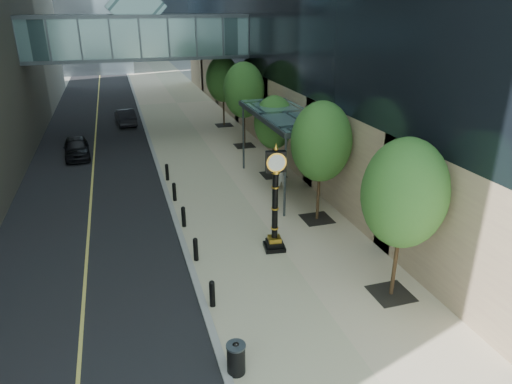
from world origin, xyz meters
TOP-DOWN VIEW (x-y plane):
  - ground at (0.00, 0.00)m, footprint 320.00×320.00m
  - road at (-7.00, 40.00)m, footprint 8.00×180.00m
  - sidewalk at (1.00, 40.00)m, footprint 8.00×180.00m
  - curb at (-3.00, 40.00)m, footprint 0.25×180.00m
  - skywalk at (-3.00, 28.00)m, footprint 17.00×4.20m
  - entrance_canopy at (3.48, 14.00)m, footprint 3.00×8.00m
  - bollard_row at (-2.70, 9.00)m, footprint 0.20×16.20m
  - street_trees at (3.60, 16.18)m, footprint 2.94×28.82m
  - street_clock at (0.65, 7.34)m, footprint 0.96×0.96m
  - trash_bin at (-2.70, 0.98)m, footprint 0.58×0.58m
  - pedestrian at (3.19, 13.51)m, footprint 0.63×0.45m
  - car_near at (-8.05, 23.40)m, footprint 1.92×4.13m
  - car_far at (-4.50, 32.03)m, footprint 1.84×4.25m

SIDE VIEW (x-z plane):
  - ground at x=0.00m, z-range 0.00..0.00m
  - road at x=-7.00m, z-range 0.00..0.02m
  - sidewalk at x=1.00m, z-range 0.00..0.06m
  - curb at x=-3.00m, z-range 0.00..0.07m
  - bollard_row at x=-2.70m, z-range 0.06..0.96m
  - trash_bin at x=-2.70m, z-range 0.06..0.96m
  - car_far at x=-4.50m, z-range 0.02..1.38m
  - car_near at x=-8.05m, z-range 0.02..1.39m
  - pedestrian at x=3.19m, z-range 0.06..1.68m
  - street_clock at x=0.65m, z-range -0.24..4.30m
  - street_trees at x=3.60m, z-range 0.90..6.94m
  - entrance_canopy at x=3.48m, z-range 2.00..6.38m
  - skywalk at x=-3.00m, z-range 4.81..10.61m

